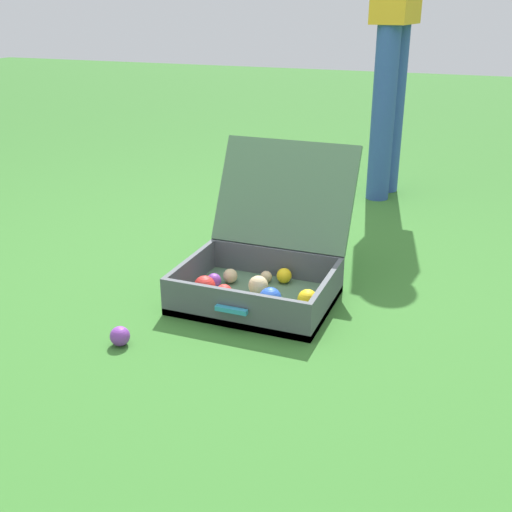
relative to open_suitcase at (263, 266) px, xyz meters
name	(u,v)px	position (x,y,z in m)	size (l,w,h in m)	color
ground_plane	(225,306)	(-0.09, -0.14, -0.11)	(16.00, 16.00, 0.00)	#336B28
open_suitcase	(263,266)	(0.00, 0.00, 0.00)	(0.53, 0.63, 0.51)	#4C7051
stray_ball_on_grass	(120,336)	(-0.29, -0.50, -0.08)	(0.06, 0.06, 0.06)	purple
bystander_person	(396,5)	(0.16, 1.45, 0.87)	(0.22, 0.34, 1.70)	#2D4C93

